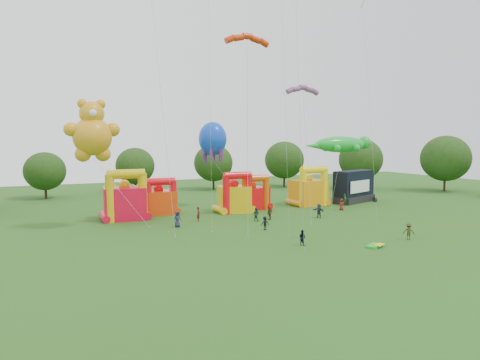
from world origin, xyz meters
name	(u,v)px	position (x,y,z in m)	size (l,w,h in m)	color
ground	(353,258)	(0.00, 0.00, 0.00)	(160.00, 160.00, 0.00)	#2B5417
tree_ring	(339,188)	(-1.17, 0.61, 6.26)	(122.21, 124.30, 12.07)	#352314
bouncy_castle_0	(125,200)	(-15.28, 27.21, 2.56)	(5.68, 4.73, 6.76)	red
bouncy_castle_1	(159,200)	(-10.16, 29.63, 2.02)	(4.56, 3.67, 5.26)	red
bouncy_castle_2	(235,197)	(0.21, 26.51, 2.30)	(5.30, 4.63, 6.00)	#DFB00B
bouncy_castle_3	(252,196)	(3.81, 27.92, 2.05)	(5.22, 4.58, 5.34)	red
bouncy_castle_4	(309,190)	(14.01, 27.85, 2.43)	(5.56, 4.64, 6.39)	orange
stage_trailer	(354,187)	(22.90, 27.66, 2.60)	(9.05, 5.81, 5.39)	black
teddy_bear_kite	(107,162)	(-18.11, 22.17, 7.87)	(9.24, 4.48, 15.30)	orange
gecko_kite	(338,164)	(18.45, 26.28, 6.62)	(12.95, 5.79, 11.26)	green
octopus_kite	(225,169)	(0.04, 29.59, 6.14)	(4.73, 12.61, 13.43)	blue
parafoil_kites	(249,129)	(-2.48, 16.31, 11.83)	(24.47, 12.59, 31.84)	red
diamond_kites	(291,97)	(0.86, 12.22, 15.35)	(21.94, 17.84, 35.12)	red
folded_kite_bundle	(375,246)	(4.45, 2.11, 0.14)	(2.23, 1.74, 0.31)	green
spectator_0	(177,219)	(-10.41, 19.63, 0.96)	(0.94, 0.61, 1.93)	#25273E
spectator_1	(199,214)	(-6.85, 22.15, 0.96)	(0.70, 0.46, 1.91)	#521D17
spectator_2	(256,214)	(0.00, 19.20, 0.89)	(0.87, 0.67, 1.78)	#173A28
spectator_3	(265,223)	(-1.58, 13.76, 0.80)	(1.04, 0.60, 1.60)	black
spectator_4	(270,213)	(1.96, 19.09, 0.91)	(1.07, 0.44, 1.82)	#44361B
spectator_5	(319,211)	(8.76, 17.67, 0.96)	(1.78, 0.57, 1.92)	#272C41
spectator_6	(342,205)	(15.49, 21.44, 0.86)	(0.84, 0.55, 1.73)	maroon
spectator_7	(345,200)	(18.77, 24.75, 0.97)	(0.71, 0.47, 1.94)	#193F1E
spectator_8	(302,238)	(-1.61, 5.74, 0.78)	(0.76, 0.59, 1.56)	black
spectator_9	(409,231)	(10.00, 3.16, 0.87)	(1.12, 0.65, 1.74)	#393616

